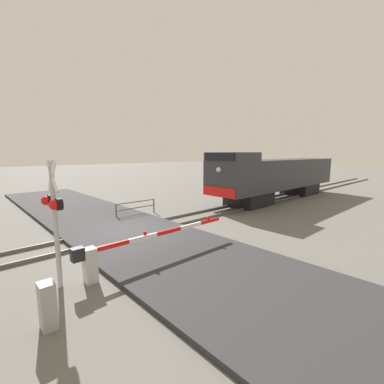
% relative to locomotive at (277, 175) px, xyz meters
% --- Properties ---
extents(ground_plane, '(160.00, 160.00, 0.00)m').
position_rel_locomotive_xyz_m(ground_plane, '(0.00, -14.43, -2.07)').
color(ground_plane, '#605E59').
extents(rail_track_left, '(0.08, 80.00, 0.15)m').
position_rel_locomotive_xyz_m(rail_track_left, '(-0.72, -14.43, -2.00)').
color(rail_track_left, '#59544C').
rests_on(rail_track_left, ground_plane).
extents(rail_track_right, '(0.08, 80.00, 0.15)m').
position_rel_locomotive_xyz_m(rail_track_right, '(0.72, -14.43, -2.00)').
color(rail_track_right, '#59544C').
rests_on(rail_track_right, ground_plane).
extents(road_surface, '(36.00, 5.55, 0.16)m').
position_rel_locomotive_xyz_m(road_surface, '(0.00, -14.43, -1.99)').
color(road_surface, '#2D2D30').
rests_on(road_surface, ground_plane).
extents(locomotive, '(2.99, 15.71, 4.03)m').
position_rel_locomotive_xyz_m(locomotive, '(0.00, 0.00, 0.00)').
color(locomotive, black).
rests_on(locomotive, ground_plane).
extents(crossing_signal, '(1.18, 0.33, 3.81)m').
position_rel_locomotive_xyz_m(crossing_signal, '(3.40, -18.49, 0.27)').
color(crossing_signal, '#ADADB2').
rests_on(crossing_signal, ground_plane).
extents(crossing_gate, '(0.36, 6.44, 1.21)m').
position_rel_locomotive_xyz_m(crossing_gate, '(3.75, -16.75, -1.31)').
color(crossing_gate, silver).
rests_on(crossing_gate, ground_plane).
extents(utility_cabinet, '(0.40, 0.32, 1.11)m').
position_rel_locomotive_xyz_m(utility_cabinet, '(5.25, -19.24, -1.52)').
color(utility_cabinet, '#999993').
rests_on(utility_cabinet, ground_plane).
extents(guard_railing, '(0.08, 2.81, 0.95)m').
position_rel_locomotive_xyz_m(guard_railing, '(-2.90, -12.16, -1.45)').
color(guard_railing, '#4C4742').
rests_on(guard_railing, ground_plane).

